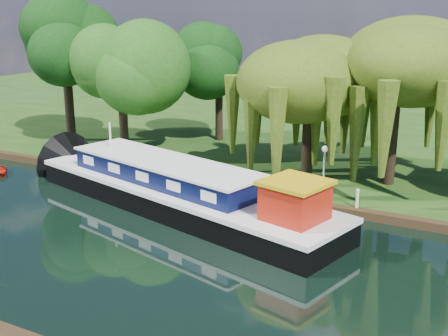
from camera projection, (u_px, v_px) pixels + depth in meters
The scene contains 10 objects.
ground at pixel (232, 267), 23.36m from camera, with size 120.00×120.00×0.00m, color black.
far_bank at pixel (396, 121), 52.26m from camera, with size 120.00×52.00×0.45m, color #163A0F.
dutch_barge at pixel (181, 191), 29.81m from camera, with size 19.96×9.19×4.11m.
willow_left at pixel (310, 82), 32.74m from camera, with size 6.64×6.64×7.96m.
willow_right at pixel (397, 75), 31.34m from camera, with size 7.12×7.12×8.67m.
tree_far_left at pixel (121, 66), 38.38m from camera, with size 5.53×5.53×8.92m.
tree_far_back at pixel (65, 50), 42.04m from camera, with size 5.93×5.93×9.97m.
tree_far_mid at pixel (219, 67), 42.49m from camera, with size 5.00×5.00×8.19m.
lamppost at pixel (325, 156), 31.41m from camera, with size 0.36×0.36×2.56m.
mooring_posts at pixel (293, 189), 30.47m from camera, with size 19.16×0.16×1.00m.
Camera 1 is at (9.59, -19.04, 10.41)m, focal length 45.00 mm.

